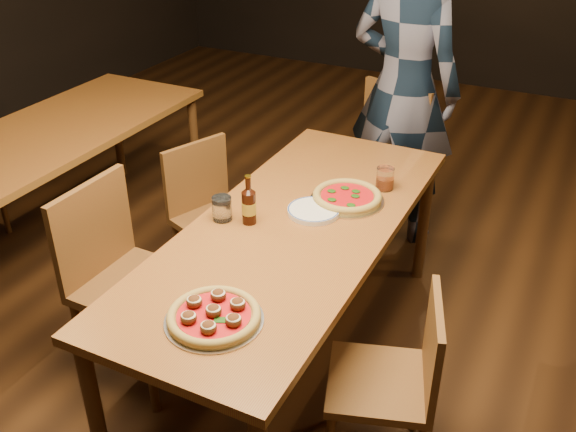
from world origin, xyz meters
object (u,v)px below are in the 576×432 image
at_px(chair_main_e, 379,381).
at_px(pizza_meatball, 214,315).
at_px(chair_end, 372,166).
at_px(pizza_margherita, 347,197).
at_px(beer_bottle, 249,207).
at_px(table_left, 49,144).
at_px(chair_main_nw, 137,285).
at_px(table_main, 293,239).
at_px(amber_glass, 385,179).
at_px(water_glass, 222,208).
at_px(chair_main_sw, 219,220).
at_px(plate_stack, 314,211).
at_px(diner, 404,88).

bearing_deg(chair_main_e, pizza_meatball, -75.53).
distance_m(chair_end, pizza_meatball, 1.92).
bearing_deg(pizza_margherita, beer_bottle, -129.67).
xyz_separation_m(table_left, pizza_meatball, (1.74, -0.99, 0.09)).
bearing_deg(beer_bottle, pizza_meatball, -70.98).
bearing_deg(chair_main_nw, chair_end, -17.05).
relative_size(chair_end, pizza_margherita, 2.94).
height_order(chair_main_nw, chair_end, chair_end).
height_order(table_main, amber_glass, amber_glass).
height_order(table_main, water_glass, water_glass).
relative_size(chair_main_sw, chair_main_e, 1.04).
bearing_deg(chair_end, plate_stack, -67.85).
relative_size(table_main, chair_main_sw, 2.36).
height_order(table_main, beer_bottle, beer_bottle).
bearing_deg(plate_stack, amber_glass, 60.91).
xyz_separation_m(chair_main_sw, chair_end, (0.55, 0.85, 0.07)).
relative_size(chair_end, diner, 0.53).
height_order(chair_main_e, water_glass, water_glass).
xyz_separation_m(table_left, chair_end, (1.63, 0.91, -0.18)).
bearing_deg(chair_main_sw, chair_main_nw, -156.23).
xyz_separation_m(chair_main_e, pizza_margherita, (-0.42, 0.67, 0.36)).
distance_m(chair_main_e, diner, 1.91).
distance_m(chair_end, water_glass, 1.35).
height_order(chair_main_sw, diner, diner).
bearing_deg(chair_end, chair_main_nw, -91.39).
bearing_deg(pizza_meatball, beer_bottle, 109.02).
height_order(table_left, diner, diner).
xyz_separation_m(chair_end, diner, (0.10, 0.19, 0.44)).
relative_size(plate_stack, water_glass, 2.19).
height_order(table_left, chair_main_nw, chair_main_nw).
relative_size(pizza_meatball, plate_stack, 1.47).
bearing_deg(amber_glass, chair_end, 112.99).
bearing_deg(table_main, beer_bottle, -159.87).
height_order(chair_end, pizza_margherita, chair_end).
xyz_separation_m(table_left, water_glass, (1.40, -0.39, 0.12)).
distance_m(chair_main_e, beer_bottle, 0.89).
xyz_separation_m(chair_main_sw, diner, (0.65, 1.03, 0.51)).
bearing_deg(water_glass, plate_stack, 33.95).
relative_size(chair_main_nw, pizza_meatball, 2.85).
bearing_deg(water_glass, chair_main_sw, 125.33).
relative_size(table_main, diner, 1.07).
distance_m(pizza_meatball, pizza_margherita, 1.00).
bearing_deg(plate_stack, table_left, 174.44).
xyz_separation_m(plate_stack, beer_bottle, (-0.21, -0.20, 0.07)).
bearing_deg(chair_main_e, chair_main_sw, -140.30).
xyz_separation_m(table_main, chair_main_sw, (-0.61, 0.36, -0.25)).
relative_size(table_main, chair_main_nw, 2.06).
xyz_separation_m(chair_main_e, diner, (-0.51, 1.76, 0.53)).
bearing_deg(beer_bottle, chair_main_nw, -143.35).
bearing_deg(plate_stack, chair_main_nw, -141.14).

